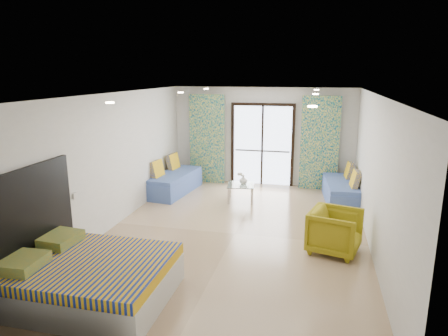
% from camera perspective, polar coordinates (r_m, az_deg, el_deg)
% --- Properties ---
extents(floor, '(5.00, 7.50, 0.01)m').
position_cam_1_polar(floor, '(7.94, 1.53, -9.37)').
color(floor, '#967959').
rests_on(floor, ground).
extents(ceiling, '(5.00, 7.50, 0.01)m').
position_cam_1_polar(ceiling, '(7.33, 1.67, 10.48)').
color(ceiling, silver).
rests_on(ceiling, ground).
extents(wall_back, '(5.00, 0.01, 2.70)m').
position_cam_1_polar(wall_back, '(11.15, 5.53, 4.49)').
color(wall_back, silver).
rests_on(wall_back, ground).
extents(wall_front, '(5.00, 0.01, 2.70)m').
position_cam_1_polar(wall_front, '(4.11, -9.34, -11.69)').
color(wall_front, silver).
rests_on(wall_front, ground).
extents(wall_left, '(0.01, 7.50, 2.70)m').
position_cam_1_polar(wall_left, '(8.38, -15.39, 1.06)').
color(wall_left, silver).
rests_on(wall_left, ground).
extents(wall_right, '(0.01, 7.50, 2.70)m').
position_cam_1_polar(wall_right, '(7.44, 20.79, -0.88)').
color(wall_right, silver).
rests_on(wall_right, ground).
extents(balcony_door, '(1.76, 0.08, 2.28)m').
position_cam_1_polar(balcony_door, '(11.14, 5.50, 4.00)').
color(balcony_door, black).
rests_on(balcony_door, floor).
extents(balcony_rail, '(1.52, 0.03, 0.04)m').
position_cam_1_polar(balcony_rail, '(11.20, 5.47, 2.45)').
color(balcony_rail, '#595451').
rests_on(balcony_rail, balcony_door).
extents(curtain_left, '(1.00, 0.10, 2.50)m').
position_cam_1_polar(curtain_left, '(11.31, -2.43, 4.15)').
color(curtain_left, beige).
rests_on(curtain_left, floor).
extents(curtain_right, '(1.00, 0.10, 2.50)m').
position_cam_1_polar(curtain_right, '(10.89, 13.50, 3.43)').
color(curtain_right, beige).
rests_on(curtain_right, floor).
extents(downlight_a, '(0.12, 0.12, 0.02)m').
position_cam_1_polar(downlight_a, '(5.93, -15.99, 8.97)').
color(downlight_a, '#FFE0B2').
rests_on(downlight_a, ceiling).
extents(downlight_b, '(0.12, 0.12, 0.02)m').
position_cam_1_polar(downlight_b, '(5.18, 12.53, 8.59)').
color(downlight_b, '#FFE0B2').
rests_on(downlight_b, ceiling).
extents(downlight_c, '(0.12, 0.12, 0.02)m').
position_cam_1_polar(downlight_c, '(8.67, -6.22, 10.68)').
color(downlight_c, '#FFE0B2').
rests_on(downlight_c, ceiling).
extents(downlight_d, '(0.12, 0.12, 0.02)m').
position_cam_1_polar(downlight_d, '(8.18, 12.94, 10.25)').
color(downlight_d, '#FFE0B2').
rests_on(downlight_d, ceiling).
extents(downlight_e, '(0.12, 0.12, 0.02)m').
position_cam_1_polar(downlight_e, '(10.57, -2.56, 11.24)').
color(downlight_e, '#FFE0B2').
rests_on(downlight_e, ceiling).
extents(downlight_f, '(0.12, 0.12, 0.02)m').
position_cam_1_polar(downlight_f, '(10.18, 13.08, 10.82)').
color(downlight_f, '#FFE0B2').
rests_on(downlight_f, ceiling).
extents(headboard, '(0.06, 2.10, 1.50)m').
position_cam_1_polar(headboard, '(6.29, -26.68, -6.87)').
color(headboard, black).
rests_on(headboard, floor).
extents(switch_plate, '(0.02, 0.10, 0.10)m').
position_cam_1_polar(switch_plate, '(7.24, -20.48, -3.71)').
color(switch_plate, silver).
rests_on(switch_plate, wall_left).
extents(bed, '(2.09, 1.70, 0.72)m').
position_cam_1_polar(bed, '(6.04, -18.47, -14.72)').
color(bed, silver).
rests_on(bed, floor).
extents(daybed_left, '(0.96, 1.98, 0.94)m').
position_cam_1_polar(daybed_left, '(10.55, -7.13, -1.95)').
color(daybed_left, '#4661A8').
rests_on(daybed_left, floor).
extents(daybed_right, '(0.86, 1.87, 0.89)m').
position_cam_1_polar(daybed_right, '(10.17, 16.38, -3.09)').
color(daybed_right, '#4661A8').
rests_on(daybed_right, floor).
extents(coffee_table, '(0.72, 0.72, 0.74)m').
position_cam_1_polar(coffee_table, '(9.77, 2.42, -2.61)').
color(coffee_table, silver).
rests_on(coffee_table, floor).
extents(vase, '(0.26, 0.27, 0.20)m').
position_cam_1_polar(vase, '(9.78, 2.80, -1.71)').
color(vase, white).
rests_on(vase, coffee_table).
extents(armchair, '(0.96, 1.00, 0.85)m').
position_cam_1_polar(armchair, '(7.30, 15.59, -8.40)').
color(armchair, olive).
rests_on(armchair, floor).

